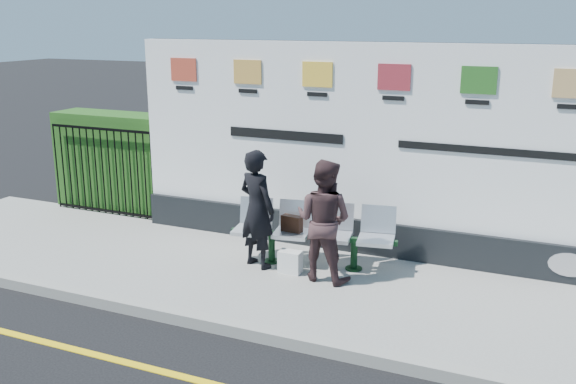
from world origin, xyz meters
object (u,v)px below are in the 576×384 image
at_px(bench, 312,249).
at_px(woman_left, 257,209).
at_px(woman_right, 324,220).
at_px(billboard, 392,167).

height_order(bench, woman_left, woman_left).
bearing_deg(woman_right, bench, -44.62).
distance_m(billboard, woman_right, 1.43).
distance_m(billboard, woman_left, 1.98).
xyz_separation_m(bench, woman_right, (0.29, -0.36, 0.56)).
distance_m(bench, woman_right, 0.73).
bearing_deg(billboard, woman_right, -114.62).
height_order(bench, woman_right, woman_right).
height_order(woman_left, woman_right, woman_left).
relative_size(woman_left, woman_right, 1.02).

